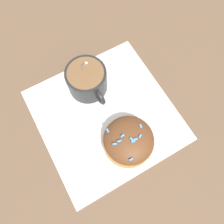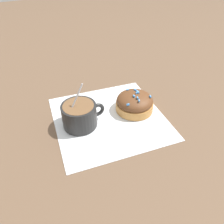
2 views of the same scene
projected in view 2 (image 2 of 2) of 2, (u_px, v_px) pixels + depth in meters
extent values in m
plane|color=brown|center=(109.00, 118.00, 0.56)|extent=(3.00, 3.00, 0.00)
cube|color=white|center=(109.00, 118.00, 0.56)|extent=(0.30, 0.30, 0.00)
cylinder|color=black|center=(79.00, 115.00, 0.52)|extent=(0.08, 0.08, 0.06)
cylinder|color=brown|center=(78.00, 107.00, 0.50)|extent=(0.07, 0.07, 0.01)
torus|color=black|center=(97.00, 110.00, 0.53)|extent=(0.04, 0.01, 0.04)
ellipsoid|color=silver|center=(89.00, 119.00, 0.54)|extent=(0.02, 0.02, 0.01)
cylinder|color=silver|center=(73.00, 106.00, 0.49)|extent=(0.06, 0.01, 0.10)
cylinder|color=#C18442|center=(135.00, 107.00, 0.57)|extent=(0.10, 0.10, 0.02)
ellipsoid|color=brown|center=(136.00, 101.00, 0.56)|extent=(0.09, 0.09, 0.04)
cube|color=#4C99EA|center=(138.00, 98.00, 0.54)|extent=(0.01, 0.01, 0.00)
cube|color=#4C99EA|center=(139.00, 101.00, 0.53)|extent=(0.01, 0.01, 0.00)
cube|color=#4C99EA|center=(150.00, 97.00, 0.55)|extent=(0.00, 0.01, 0.00)
cube|color=#4C99EA|center=(128.00, 90.00, 0.57)|extent=(0.01, 0.01, 0.00)
cube|color=#4C99EA|center=(139.00, 93.00, 0.55)|extent=(0.01, 0.01, 0.00)
cube|color=#4C99EA|center=(137.00, 92.00, 0.55)|extent=(0.01, 0.00, 0.00)
cube|color=#4C99EA|center=(135.00, 90.00, 0.57)|extent=(0.01, 0.01, 0.00)
cube|color=#4C99EA|center=(137.00, 91.00, 0.56)|extent=(0.01, 0.01, 0.00)
cube|color=#4C99EA|center=(128.00, 105.00, 0.53)|extent=(0.01, 0.00, 0.00)
cube|color=#4C99EA|center=(134.00, 96.00, 0.54)|extent=(0.00, 0.01, 0.00)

